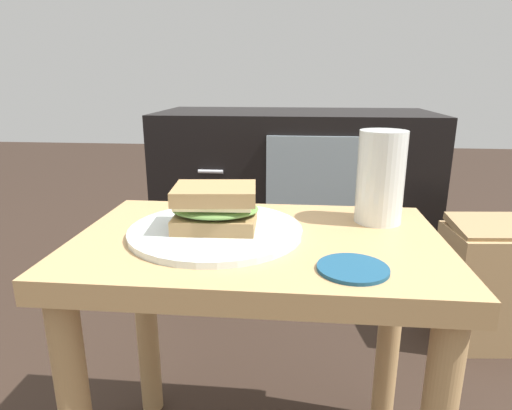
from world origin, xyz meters
TOP-DOWN VIEW (x-y plane):
  - side_table at (0.00, 0.00)m, footprint 0.56×0.36m
  - tv_cabinet at (0.05, 0.95)m, footprint 0.96×0.46m
  - plate at (-0.07, 0.01)m, footprint 0.27×0.27m
  - sandwich_front at (-0.07, 0.01)m, footprint 0.14×0.11m
  - beer_glass at (0.19, 0.09)m, footprint 0.08×0.08m
  - coaster at (0.13, -0.11)m, footprint 0.09×0.09m
  - paper_bag at (0.55, 0.48)m, footprint 0.21×0.19m

SIDE VIEW (x-z plane):
  - paper_bag at x=0.55m, z-range -0.01..0.34m
  - tv_cabinet at x=0.05m, z-range 0.00..0.58m
  - side_table at x=0.00m, z-range 0.14..0.60m
  - coaster at x=0.13m, z-range 0.46..0.47m
  - plate at x=-0.07m, z-range 0.46..0.47m
  - sandwich_front at x=-0.07m, z-range 0.47..0.54m
  - beer_glass at x=0.19m, z-range 0.46..0.61m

